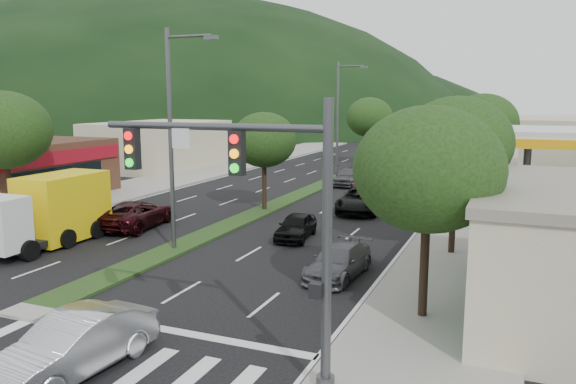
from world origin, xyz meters
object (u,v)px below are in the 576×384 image
at_px(tree_r_a, 428,170).
at_px(box_truck, 51,213).
at_px(car_queue_b, 338,261).
at_px(car_queue_d, 361,200).
at_px(tree_r_c, 471,138).
at_px(tree_l_a, 4,130).
at_px(traffic_signal, 264,198).
at_px(suv_maroon, 136,214).
at_px(car_queue_a, 296,226).
at_px(streetlight_near, 174,130).
at_px(tree_r_d, 483,123).
at_px(tree_r_b, 456,143).
at_px(car_queue_c, 364,189).
at_px(tree_r_e, 490,122).
at_px(car_queue_e, 348,176).
at_px(motorhome, 424,159).
at_px(tree_med_near, 264,140).
at_px(tree_med_far, 369,117).
at_px(sedan_silver, 74,345).
at_px(streetlight_mid, 340,114).

bearing_deg(tree_r_a, box_truck, 171.68).
bearing_deg(car_queue_b, car_queue_d, 105.04).
xyz_separation_m(tree_r_c, tree_l_a, (-24.50, -10.00, 0.43)).
distance_m(traffic_signal, tree_r_c, 21.74).
distance_m(suv_maroon, car_queue_a, 9.00).
xyz_separation_m(tree_r_a, streetlight_near, (-11.79, 4.00, 0.76)).
relative_size(tree_r_d, car_queue_b, 1.68).
relative_size(tree_r_b, car_queue_a, 1.87).
distance_m(tree_r_b, car_queue_c, 15.54).
distance_m(tree_r_e, car_queue_c, 17.34).
bearing_deg(traffic_signal, car_queue_e, 102.72).
height_order(tree_l_a, car_queue_a, tree_l_a).
distance_m(suv_maroon, car_queue_c, 16.53).
xyz_separation_m(tree_r_c, streetlight_near, (-11.79, -12.00, 0.84)).
xyz_separation_m(car_queue_d, motorhome, (1.37, 15.60, 1.01)).
bearing_deg(suv_maroon, box_truck, 64.22).
bearing_deg(tree_r_e, tree_r_b, -90.00).
bearing_deg(car_queue_a, car_queue_e, 92.33).
distance_m(tree_r_c, car_queue_b, 14.01).
bearing_deg(tree_med_near, car_queue_b, -52.84).
bearing_deg(car_queue_e, tree_r_b, -62.20).
height_order(tree_r_d, car_queue_d, tree_r_d).
relative_size(suv_maroon, box_truck, 0.79).
bearing_deg(tree_med_near, car_queue_e, 80.81).
relative_size(tree_l_a, car_queue_a, 1.95).
xyz_separation_m(tree_r_e, car_queue_b, (-3.78, -32.85, -4.27)).
bearing_deg(tree_r_c, streetlight_near, -134.51).
xyz_separation_m(tree_r_e, motorhome, (-4.93, -4.48, -3.14)).
bearing_deg(tree_r_b, tree_med_far, 110.56).
bearing_deg(tree_r_d, motorhome, 131.78).
bearing_deg(streetlight_near, tree_r_e, 69.77).
bearing_deg(car_queue_d, tree_l_a, -155.55).
bearing_deg(tree_r_b, car_queue_a, 178.84).
xyz_separation_m(tree_r_c, tree_r_e, (0.00, 20.00, 0.14)).
height_order(tree_r_d, car_queue_a, tree_r_d).
height_order(tree_med_far, streetlight_near, streetlight_near).
bearing_deg(tree_r_b, car_queue_b, -127.94).
bearing_deg(box_truck, sedan_silver, 136.14).
bearing_deg(car_queue_c, tree_r_a, -77.32).
bearing_deg(tree_med_far, tree_med_near, -90.00).
bearing_deg(tree_r_d, sedan_silver, -103.03).
bearing_deg(car_queue_d, car_queue_c, 98.46).
bearing_deg(car_queue_c, car_queue_d, -84.26).
relative_size(tree_r_c, tree_r_e, 0.97).
xyz_separation_m(streetlight_mid, car_queue_c, (4.38, -8.08, -4.97)).
distance_m(tree_med_far, car_queue_b, 38.01).
xyz_separation_m(tree_r_c, car_queue_a, (-7.56, -7.85, -4.11)).
distance_m(tree_r_c, motorhome, 16.56).
xyz_separation_m(tree_r_c, car_queue_b, (-3.78, -12.85, -4.13)).
height_order(car_queue_a, car_queue_b, car_queue_a).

